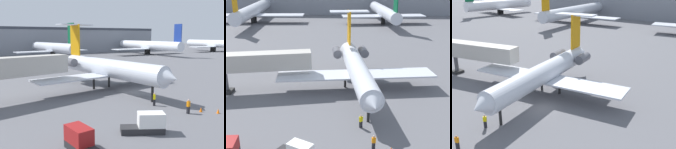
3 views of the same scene
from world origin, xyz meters
The scene contains 7 objects.
ground_plane centered at (0.00, 0.00, -0.05)m, with size 400.00×400.00×0.10m, color #5B5B60.
regional_jet centered at (-2.43, 4.08, 3.70)m, with size 24.62×27.40×10.98m.
jet_bridge centered at (-19.45, 2.42, 4.68)m, with size 18.36×6.71×6.36m.
ground_crew_marshaller centered at (-0.63, -12.24, 0.86)m, with size 0.44×0.33×1.69m.
ground_crew_loader centered at (-1.88, -7.74, 0.86)m, with size 0.47×0.45×1.69m.
parked_airliner_west_end centered at (-81.99, 64.03, 4.48)m, with size 29.50×34.75×13.77m.
parked_airliner_west_mid centered at (-38.49, 63.71, 4.32)m, with size 35.68×42.23×13.45m.
Camera 3 is at (22.61, -25.07, 16.81)m, focal length 44.02 mm.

